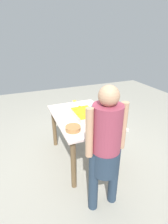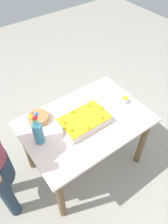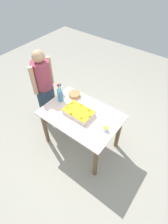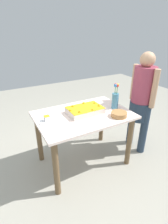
% 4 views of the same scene
% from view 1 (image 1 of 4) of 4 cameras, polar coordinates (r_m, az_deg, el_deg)
% --- Properties ---
extents(ground_plane, '(8.00, 8.00, 0.00)m').
position_cam_1_polar(ground_plane, '(3.04, -0.43, -14.43)').
color(ground_plane, '#A09C8E').
extents(dining_table, '(1.20, 0.82, 0.77)m').
position_cam_1_polar(dining_table, '(2.69, -0.48, -3.97)').
color(dining_table, '#F8DED1').
rests_on(dining_table, ground_plane).
extents(sheet_cake, '(0.45, 0.29, 0.10)m').
position_cam_1_polar(sheet_cake, '(2.59, 0.16, -0.66)').
color(sheet_cake, silver).
rests_on(sheet_cake, dining_table).
extents(serving_plate_with_slice, '(0.22, 0.22, 0.07)m').
position_cam_1_polar(serving_plate_with_slice, '(3.03, -3.08, 2.70)').
color(serving_plate_with_slice, white).
rests_on(serving_plate_with_slice, dining_table).
extents(cake_knife, '(0.22, 0.08, 0.00)m').
position_cam_1_polar(cake_knife, '(2.84, -7.51, 0.66)').
color(cake_knife, silver).
rests_on(cake_knife, dining_table).
extents(flower_vase, '(0.09, 0.09, 0.34)m').
position_cam_1_polar(flower_vase, '(2.17, 2.85, -3.06)').
color(flower_vase, teal).
rests_on(flower_vase, dining_table).
extents(fruit_bowl, '(0.20, 0.20, 0.06)m').
position_cam_1_polar(fruit_bowl, '(2.23, -3.60, -5.36)').
color(fruit_bowl, '#B27C45').
rests_on(fruit_bowl, dining_table).
extents(person_standing, '(0.31, 0.45, 1.49)m').
position_cam_1_polar(person_standing, '(1.84, 7.14, -10.70)').
color(person_standing, '#27374B').
rests_on(person_standing, ground_plane).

